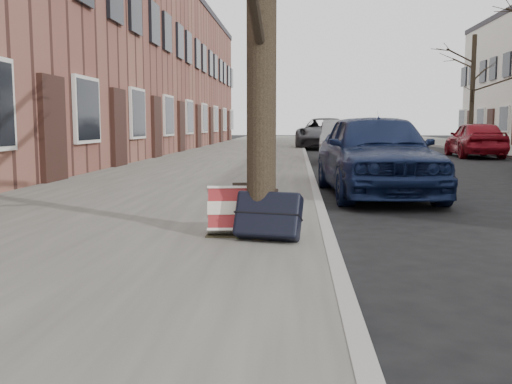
# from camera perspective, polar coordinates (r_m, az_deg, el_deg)

# --- Properties ---
(ground) EXTENTS (120.00, 120.00, 0.00)m
(ground) POSITION_cam_1_polar(r_m,az_deg,el_deg) (4.89, 22.84, -7.82)
(ground) COLOR black
(ground) RESTS_ON ground
(near_sidewalk) EXTENTS (5.00, 70.00, 0.12)m
(near_sidewalk) POSITION_cam_1_polar(r_m,az_deg,el_deg) (19.63, -2.17, 3.48)
(near_sidewalk) COLOR slate
(near_sidewalk) RESTS_ON ground
(house_near) EXTENTS (6.80, 40.00, 7.00)m
(house_near) POSITION_cam_1_polar(r_m,az_deg,el_deg) (22.12, -17.67, 12.46)
(house_near) COLOR brown
(house_near) RESTS_ON ground
(dirt_patch) EXTENTS (0.85, 0.85, 0.02)m
(dirt_patch) POSITION_cam_1_polar(r_m,az_deg,el_deg) (5.79, -0.29, -3.77)
(dirt_patch) COLOR black
(dirt_patch) RESTS_ON near_sidewalk
(suitcase_red) EXTENTS (0.64, 0.40, 0.47)m
(suitcase_red) POSITION_cam_1_polar(r_m,az_deg,el_deg) (5.53, -1.63, -1.88)
(suitcase_red) COLOR maroon
(suitcase_red) RESTS_ON near_sidewalk
(suitcase_navy) EXTENTS (0.67, 0.49, 0.47)m
(suitcase_navy) POSITION_cam_1_polar(r_m,az_deg,el_deg) (5.26, 1.24, -2.32)
(suitcase_navy) COLOR black
(suitcase_navy) RESTS_ON near_sidewalk
(car_near_front) EXTENTS (1.94, 4.25, 1.41)m
(car_near_front) POSITION_cam_1_polar(r_m,az_deg,el_deg) (9.76, 11.85, 3.81)
(car_near_front) COLOR #121D43
(car_near_front) RESTS_ON ground
(car_near_mid) EXTENTS (1.79, 4.19, 1.34)m
(car_near_mid) POSITION_cam_1_polar(r_m,az_deg,el_deg) (18.36, 8.91, 5.08)
(car_near_mid) COLOR #A4A7AB
(car_near_mid) RESTS_ON ground
(car_near_back) EXTENTS (3.13, 5.70, 1.51)m
(car_near_back) POSITION_cam_1_polar(r_m,az_deg,el_deg) (28.44, 6.94, 5.86)
(car_near_back) COLOR #3E3E44
(car_near_back) RESTS_ON ground
(car_far_back) EXTENTS (1.74, 3.93, 1.31)m
(car_far_back) POSITION_cam_1_polar(r_m,az_deg,el_deg) (22.17, 21.06, 4.95)
(car_far_back) COLOR maroon
(car_far_back) RESTS_ON ground
(tree_far_c) EXTENTS (0.23, 0.23, 5.49)m
(tree_far_c) POSITION_cam_1_polar(r_m,az_deg,el_deg) (30.94, 20.83, 9.45)
(tree_far_c) COLOR black
(tree_far_c) RESTS_ON far_sidewalk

